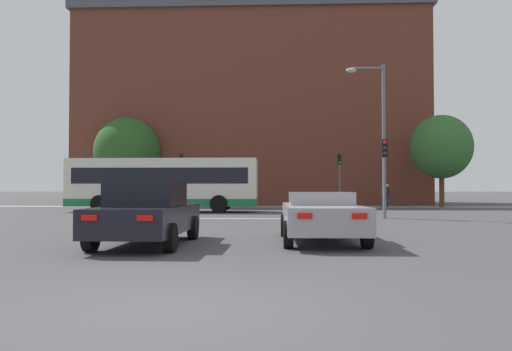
{
  "coord_description": "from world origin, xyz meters",
  "views": [
    {
      "loc": [
        1.02,
        -5.61,
        1.39
      ],
      "look_at": [
        -0.0,
        19.87,
        2.04
      ],
      "focal_mm": 35.0,
      "sensor_mm": 36.0,
      "label": 1
    }
  ],
  "objects_px": {
    "pedestrian_walking_west": "(387,194)",
    "traffic_light_far_left": "(181,171)",
    "pedestrian_waiting": "(384,194)",
    "bus_crossing_lead": "(164,184)",
    "traffic_light_far_right": "(340,171)",
    "traffic_light_near_right": "(385,165)",
    "pedestrian_walking_east": "(217,194)",
    "street_lamp_junction": "(377,125)",
    "car_saloon_left": "(147,214)",
    "car_roadster_right": "(321,216)"
  },
  "relations": [
    {
      "from": "pedestrian_walking_west",
      "to": "traffic_light_far_left",
      "type": "bearing_deg",
      "value": 158.33
    },
    {
      "from": "pedestrian_waiting",
      "to": "bus_crossing_lead",
      "type": "bearing_deg",
      "value": 45.36
    },
    {
      "from": "traffic_light_far_right",
      "to": "pedestrian_walking_west",
      "type": "height_order",
      "value": "traffic_light_far_right"
    },
    {
      "from": "bus_crossing_lead",
      "to": "traffic_light_far_right",
      "type": "relative_size",
      "value": 2.79
    },
    {
      "from": "traffic_light_near_right",
      "to": "pedestrian_walking_east",
      "type": "xyz_separation_m",
      "value": [
        -9.46,
        14.47,
        -1.49
      ]
    },
    {
      "from": "pedestrian_waiting",
      "to": "traffic_light_near_right",
      "type": "bearing_deg",
      "value": 92.39
    },
    {
      "from": "street_lamp_junction",
      "to": "pedestrian_walking_west",
      "type": "xyz_separation_m",
      "value": [
        3.4,
        13.46,
        -3.36
      ]
    },
    {
      "from": "car_saloon_left",
      "to": "traffic_light_far_right",
      "type": "height_order",
      "value": "traffic_light_far_right"
    },
    {
      "from": "traffic_light_far_right",
      "to": "traffic_light_far_left",
      "type": "bearing_deg",
      "value": 179.61
    },
    {
      "from": "traffic_light_near_right",
      "to": "pedestrian_waiting",
      "type": "distance_m",
      "value": 15.29
    },
    {
      "from": "bus_crossing_lead",
      "to": "street_lamp_junction",
      "type": "distance_m",
      "value": 12.92
    },
    {
      "from": "car_saloon_left",
      "to": "pedestrian_walking_east",
      "type": "relative_size",
      "value": 2.71
    },
    {
      "from": "traffic_light_near_right",
      "to": "pedestrian_walking_east",
      "type": "distance_m",
      "value": 17.35
    },
    {
      "from": "traffic_light_near_right",
      "to": "street_lamp_junction",
      "type": "relative_size",
      "value": 0.5
    },
    {
      "from": "car_roadster_right",
      "to": "street_lamp_junction",
      "type": "xyz_separation_m",
      "value": [
        3.57,
        10.48,
        3.68
      ]
    },
    {
      "from": "street_lamp_junction",
      "to": "car_saloon_left",
      "type": "bearing_deg",
      "value": -124.7
    },
    {
      "from": "traffic_light_far_left",
      "to": "pedestrian_walking_east",
      "type": "distance_m",
      "value": 3.17
    },
    {
      "from": "bus_crossing_lead",
      "to": "pedestrian_waiting",
      "type": "relative_size",
      "value": 6.71
    },
    {
      "from": "car_roadster_right",
      "to": "pedestrian_walking_east",
      "type": "relative_size",
      "value": 2.75
    },
    {
      "from": "pedestrian_waiting",
      "to": "pedestrian_walking_west",
      "type": "height_order",
      "value": "pedestrian_walking_west"
    },
    {
      "from": "traffic_light_near_right",
      "to": "pedestrian_walking_west",
      "type": "distance_m",
      "value": 14.3
    },
    {
      "from": "street_lamp_junction",
      "to": "bus_crossing_lead",
      "type": "bearing_deg",
      "value": 153.67
    },
    {
      "from": "traffic_light_far_right",
      "to": "street_lamp_junction",
      "type": "height_order",
      "value": "street_lamp_junction"
    },
    {
      "from": "car_saloon_left",
      "to": "pedestrian_walking_west",
      "type": "distance_m",
      "value": 27.28
    },
    {
      "from": "traffic_light_far_right",
      "to": "pedestrian_waiting",
      "type": "distance_m",
      "value": 3.96
    },
    {
      "from": "street_lamp_junction",
      "to": "pedestrian_walking_east",
      "type": "distance_m",
      "value": 17.14
    },
    {
      "from": "car_saloon_left",
      "to": "traffic_light_far_left",
      "type": "relative_size",
      "value": 1.13
    },
    {
      "from": "traffic_light_near_right",
      "to": "pedestrian_walking_west",
      "type": "relative_size",
      "value": 2.14
    },
    {
      "from": "traffic_light_far_left",
      "to": "street_lamp_junction",
      "type": "xyz_separation_m",
      "value": [
        11.83,
        -13.52,
        1.67
      ]
    },
    {
      "from": "traffic_light_far_left",
      "to": "pedestrian_walking_west",
      "type": "xyz_separation_m",
      "value": [
        15.23,
        -0.06,
        -1.69
      ]
    },
    {
      "from": "car_roadster_right",
      "to": "traffic_light_far_left",
      "type": "bearing_deg",
      "value": 108.29
    },
    {
      "from": "bus_crossing_lead",
      "to": "pedestrian_walking_east",
      "type": "xyz_separation_m",
      "value": [
        2.1,
        8.45,
        -0.69
      ]
    },
    {
      "from": "car_roadster_right",
      "to": "car_saloon_left",
      "type": "bearing_deg",
      "value": -168.91
    },
    {
      "from": "traffic_light_far_left",
      "to": "street_lamp_junction",
      "type": "height_order",
      "value": "street_lamp_junction"
    },
    {
      "from": "street_lamp_junction",
      "to": "pedestrian_waiting",
      "type": "distance_m",
      "value": 15.24
    },
    {
      "from": "traffic_light_far_left",
      "to": "traffic_light_near_right",
      "type": "relative_size",
      "value": 1.1
    },
    {
      "from": "car_roadster_right",
      "to": "pedestrian_walking_east",
      "type": "bearing_deg",
      "value": 102.26
    },
    {
      "from": "street_lamp_junction",
      "to": "pedestrian_waiting",
      "type": "bearing_deg",
      "value": 76.94
    },
    {
      "from": "pedestrian_walking_east",
      "to": "car_saloon_left",
      "type": "bearing_deg",
      "value": 177.72
    },
    {
      "from": "traffic_light_far_left",
      "to": "car_roadster_right",
      "type": "bearing_deg",
      "value": -71.01
    },
    {
      "from": "car_saloon_left",
      "to": "pedestrian_waiting",
      "type": "distance_m",
      "value": 28.19
    },
    {
      "from": "car_roadster_right",
      "to": "bus_crossing_lead",
      "type": "height_order",
      "value": "bus_crossing_lead"
    },
    {
      "from": "traffic_light_near_right",
      "to": "traffic_light_far_left",
      "type": "bearing_deg",
      "value": 130.9
    },
    {
      "from": "traffic_light_far_right",
      "to": "pedestrian_walking_west",
      "type": "xyz_separation_m",
      "value": [
        3.46,
        0.02,
        -1.66
      ]
    },
    {
      "from": "pedestrian_walking_east",
      "to": "pedestrian_walking_west",
      "type": "distance_m",
      "value": 12.63
    },
    {
      "from": "car_saloon_left",
      "to": "pedestrian_walking_east",
      "type": "bearing_deg",
      "value": 93.72
    },
    {
      "from": "car_saloon_left",
      "to": "pedestrian_waiting",
      "type": "relative_size",
      "value": 2.76
    },
    {
      "from": "traffic_light_far_left",
      "to": "pedestrian_waiting",
      "type": "bearing_deg",
      "value": 3.58
    },
    {
      "from": "pedestrian_walking_west",
      "to": "bus_crossing_lead",
      "type": "bearing_deg",
      "value": -173.36
    },
    {
      "from": "pedestrian_waiting",
      "to": "pedestrian_walking_west",
      "type": "xyz_separation_m",
      "value": [
        0.04,
        -1.02,
        0.04
      ]
    }
  ]
}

